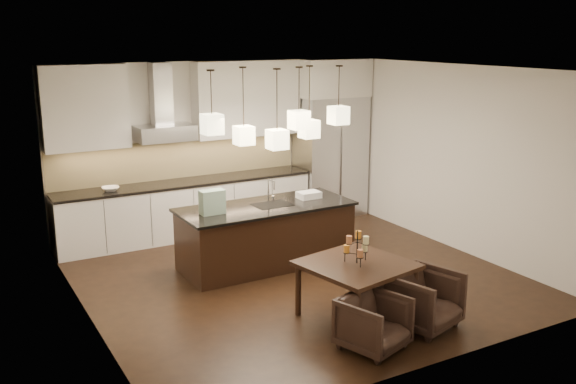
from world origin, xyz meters
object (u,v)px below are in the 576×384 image
island_body (266,237)px  refrigerator (330,157)px  armchair_right (423,299)px  dining_table (356,290)px  armchair_left (374,323)px

island_body → refrigerator: bearing=37.8°
island_body → armchair_right: island_body is taller
dining_table → armchair_right: bearing=-59.7°
dining_table → armchair_left: (-0.29, -0.74, -0.04)m
refrigerator → dining_table: size_ratio=1.93×
refrigerator → dining_table: 4.44m
dining_table → armchair_right: size_ratio=1.54×
dining_table → refrigerator: bearing=50.3°
armchair_right → island_body: bearing=86.8°
refrigerator → armchair_right: bearing=-110.1°
island_body → dining_table: bearing=-87.6°
refrigerator → armchair_left: size_ratio=3.36×
island_body → armchair_right: bearing=-77.5°
armchair_left → armchair_right: 0.82m
island_body → armchair_left: island_body is taller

